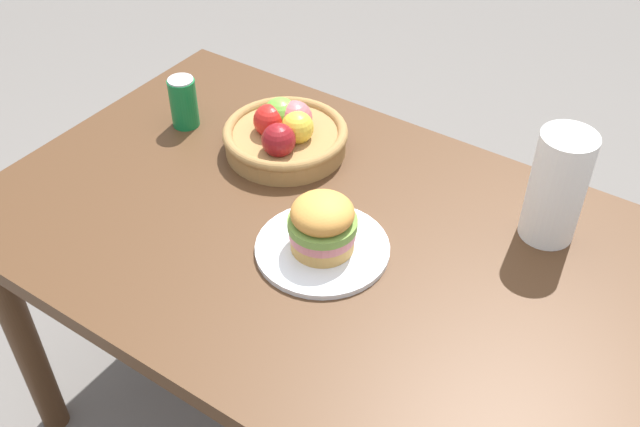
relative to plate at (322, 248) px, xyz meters
name	(u,v)px	position (x,y,z in m)	size (l,w,h in m)	color
dining_table	(316,263)	(-0.05, 0.05, -0.11)	(1.40, 0.90, 0.75)	#4C301C
plate	(322,248)	(0.00, 0.00, 0.00)	(0.27, 0.27, 0.01)	white
sandwich	(322,224)	(0.00, 0.00, 0.06)	(0.14, 0.14, 0.12)	tan
soda_can	(184,102)	(-0.53, 0.19, 0.06)	(0.07, 0.07, 0.13)	#147238
fruit_basket	(285,134)	(-0.26, 0.23, 0.04)	(0.29, 0.29, 0.12)	#9E7542
paper_towel_roll	(557,187)	(0.35, 0.30, 0.11)	(0.11, 0.11, 0.24)	white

